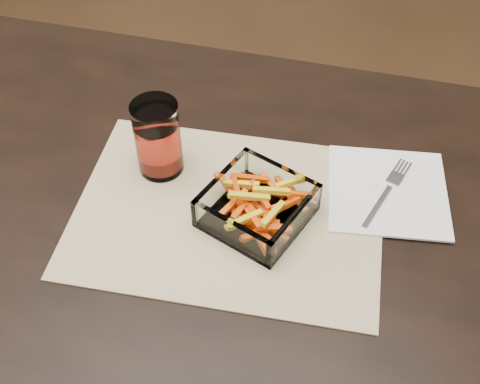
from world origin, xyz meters
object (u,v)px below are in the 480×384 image
object	(u,v)px
dining_table	(165,263)
glass_bowl	(257,207)
tumbler	(158,140)
fork	(387,190)

from	to	relation	value
dining_table	glass_bowl	world-z (taller)	glass_bowl
dining_table	glass_bowl	size ratio (longest dim) A/B	9.21
tumbler	fork	size ratio (longest dim) A/B	0.79
dining_table	fork	size ratio (longest dim) A/B	10.27
fork	dining_table	bearing A→B (deg)	-136.34
glass_bowl	fork	bearing A→B (deg)	27.75
glass_bowl	tumbler	distance (m)	0.18
dining_table	fork	world-z (taller)	fork
tumbler	fork	bearing A→B (deg)	5.19
dining_table	glass_bowl	distance (m)	0.18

